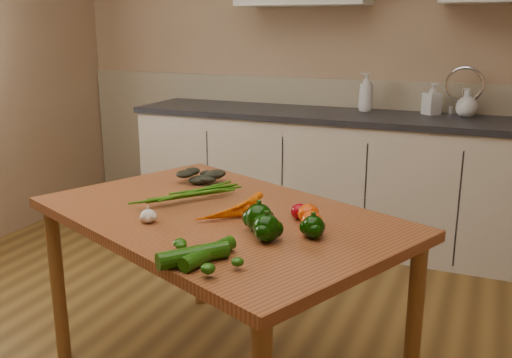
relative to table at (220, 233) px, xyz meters
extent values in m
cube|color=tan|center=(-0.23, 2.18, 0.62)|extent=(4.00, 0.02, 2.60)
cube|color=tan|center=(-0.23, 2.15, -0.13)|extent=(3.98, 0.03, 1.10)
cube|color=beige|center=(-0.03, 1.86, -0.25)|extent=(2.80, 0.60, 0.86)
cube|color=#2A2A2F|center=(-0.03, 1.86, 0.20)|extent=(2.84, 0.64, 0.04)
cube|color=#99999E|center=(0.75, 1.86, 0.16)|extent=(0.55, 0.42, 0.10)
cylinder|color=silver|center=(0.75, 2.04, 0.34)|extent=(0.02, 0.02, 0.24)
cube|color=#974F2C|center=(0.00, 0.00, 0.06)|extent=(1.67, 1.40, 0.04)
cylinder|color=brown|center=(-0.75, -0.10, -0.32)|extent=(0.06, 0.06, 0.72)
cylinder|color=brown|center=(-0.44, 0.62, -0.32)|extent=(0.06, 0.06, 0.72)
cylinder|color=brown|center=(0.75, 0.10, -0.32)|extent=(0.06, 0.06, 0.72)
imported|color=silver|center=(0.12, 2.00, 0.35)|extent=(0.14, 0.14, 0.26)
imported|color=silver|center=(0.56, 2.02, 0.33)|extent=(0.13, 0.13, 0.21)
imported|color=silver|center=(0.78, 2.01, 0.31)|extent=(0.19, 0.19, 0.18)
ellipsoid|color=silver|center=(-0.19, -0.20, 0.11)|extent=(0.06, 0.06, 0.05)
sphere|color=black|center=(0.22, -0.13, 0.13)|extent=(0.10, 0.10, 0.10)
sphere|color=black|center=(0.42, -0.12, 0.12)|extent=(0.08, 0.08, 0.08)
sphere|color=black|center=(0.28, -0.21, 0.13)|extent=(0.09, 0.09, 0.09)
ellipsoid|color=#91020D|center=(0.31, 0.05, 0.11)|extent=(0.07, 0.07, 0.06)
ellipsoid|color=#D73B05|center=(0.36, 0.02, 0.12)|extent=(0.08, 0.08, 0.07)
ellipsoid|color=#D73B05|center=(0.39, -0.05, 0.12)|extent=(0.08, 0.08, 0.07)
cylinder|color=#144106|center=(0.18, -0.43, 0.11)|extent=(0.09, 0.23, 0.05)
cylinder|color=#144106|center=(0.15, -0.47, 0.11)|extent=(0.19, 0.21, 0.06)
camera|label=1|loc=(0.96, -1.89, 0.79)|focal=40.00mm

